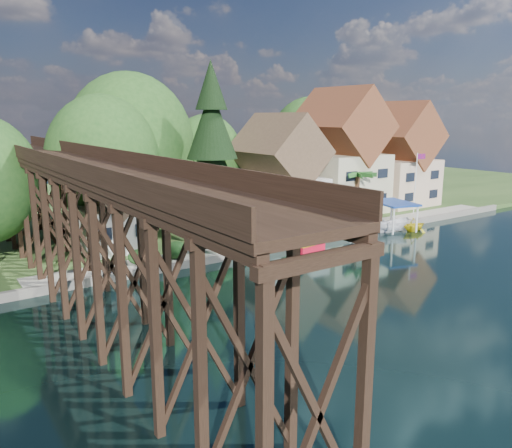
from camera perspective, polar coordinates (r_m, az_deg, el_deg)
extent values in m
plane|color=black|center=(36.05, 9.10, -5.98)|extent=(140.00, 140.00, 0.00)
cube|color=#2B471C|center=(64.20, -12.29, 2.17)|extent=(140.00, 52.00, 0.50)
cube|color=slate|center=(44.23, 5.73, -2.04)|extent=(60.00, 0.40, 0.62)
cube|color=gray|center=(46.41, 6.58, -1.10)|extent=(50.00, 2.60, 0.06)
cube|color=black|center=(13.69, 7.12, -19.54)|extent=(4.00, 0.36, 8.00)
cube|color=black|center=(15.89, -0.82, -14.65)|extent=(4.00, 0.36, 8.00)
cube|color=black|center=(18.39, -6.48, -10.85)|extent=(4.00, 0.36, 8.00)
cube|color=black|center=(21.08, -10.65, -7.91)|extent=(4.00, 0.36, 8.00)
cube|color=black|center=(23.89, -13.81, -5.62)|extent=(4.00, 0.36, 8.00)
cube|color=black|center=(26.79, -16.28, -3.81)|extent=(4.00, 0.36, 8.00)
cube|color=black|center=(29.76, -18.26, -2.35)|extent=(4.00, 0.36, 8.00)
cube|color=black|center=(32.76, -19.87, -1.16)|extent=(4.00, 0.36, 8.00)
cube|color=black|center=(35.80, -21.21, -0.17)|extent=(4.00, 0.36, 8.00)
cube|color=black|center=(38.87, -22.33, 0.67)|extent=(4.00, 0.36, 8.00)
cube|color=black|center=(41.96, -23.30, 1.39)|extent=(4.00, 0.36, 8.00)
cube|color=black|center=(45.06, -24.13, 2.00)|extent=(4.00, 0.36, 8.00)
cube|color=black|center=(48.18, -24.85, 2.54)|extent=(4.00, 0.36, 8.00)
cube|color=black|center=(51.30, -25.49, 3.01)|extent=(4.00, 0.36, 8.00)
cube|color=black|center=(31.34, -23.31, 5.52)|extent=(0.35, 44.00, 0.35)
cube|color=black|center=(32.21, -17.19, 6.12)|extent=(0.35, 44.00, 0.35)
cube|color=black|center=(31.70, -20.25, 6.37)|extent=(4.00, 44.00, 0.30)
cube|color=black|center=(31.22, -23.89, 7.02)|extent=(0.12, 44.00, 0.80)
cube|color=black|center=(32.22, -16.86, 7.66)|extent=(0.12, 44.00, 0.80)
cube|color=beige|center=(51.68, 2.59, 2.85)|extent=(7.50, 8.00, 4.50)
cube|color=brown|center=(51.11, 2.65, 8.33)|extent=(7.64, 8.64, 7.64)
cube|color=black|center=(47.23, 3.53, 2.22)|extent=(1.35, 0.08, 1.00)
cube|color=black|center=(49.90, 7.33, 2.69)|extent=(1.35, 0.08, 1.00)
cube|color=#B9B290|center=(57.73, 9.46, 4.69)|extent=(8.50, 8.50, 6.50)
cube|color=brown|center=(57.26, 9.68, 10.96)|extent=(8.65, 9.18, 8.65)
cube|color=black|center=(53.01, 10.83, 4.33)|extent=(1.53, 0.08, 1.00)
cube|color=black|center=(56.47, 14.24, 4.65)|extent=(1.53, 0.08, 1.00)
cube|color=#CEB194|center=(64.02, 15.59, 4.69)|extent=(8.00, 8.00, 5.50)
cube|color=brown|center=(63.56, 15.88, 9.72)|extent=(8.15, 8.64, 8.15)
cube|color=black|center=(59.74, 17.18, 4.34)|extent=(1.44, 0.08, 1.00)
cube|color=black|center=(63.30, 19.71, 4.59)|extent=(1.44, 0.08, 1.00)
cube|color=beige|center=(42.11, -16.03, -0.48)|extent=(5.00, 5.00, 3.50)
cube|color=brown|center=(41.50, -16.31, 4.31)|extent=(5.09, 5.40, 5.09)
cube|color=black|center=(39.29, -16.77, -1.16)|extent=(0.90, 0.08, 1.00)
cube|color=black|center=(40.20, -12.98, -0.65)|extent=(0.90, 0.08, 1.00)
cylinder|color=#382314|center=(46.51, -16.70, 1.28)|extent=(0.50, 0.50, 4.50)
ellipsoid|color=#1F4B1A|center=(45.88, -17.06, 7.12)|extent=(4.40, 4.40, 5.06)
cylinder|color=#382314|center=(51.49, -13.88, 2.72)|extent=(0.50, 0.50, 4.95)
ellipsoid|color=#1F4B1A|center=(50.91, -14.19, 8.53)|extent=(5.00, 5.00, 5.75)
cylinder|color=#382314|center=(56.19, -5.63, 3.33)|extent=(0.50, 0.50, 4.05)
ellipsoid|color=#1F4B1A|center=(55.69, -5.72, 7.68)|extent=(4.00, 4.00, 4.60)
cylinder|color=#382314|center=(64.69, 6.09, 4.70)|extent=(0.50, 0.50, 4.50)
ellipsoid|color=#1F4B1A|center=(64.24, 6.18, 8.90)|extent=(4.60, 4.60, 5.29)
cylinder|color=#382314|center=(67.48, 13.49, 4.36)|extent=(0.50, 0.50, 3.60)
ellipsoid|color=#1F4B1A|center=(67.09, 13.65, 7.57)|extent=(3.80, 3.80, 4.37)
ellipsoid|color=#1B4117|center=(38.62, -9.16, -2.79)|extent=(1.98, 1.98, 1.53)
ellipsoid|color=#1B4117|center=(39.78, -6.74, -2.52)|extent=(1.54, 1.54, 1.19)
ellipsoid|color=#1B4117|center=(40.24, -3.90, -1.92)|extent=(2.20, 2.20, 1.70)
ellipsoid|color=#1B4117|center=(37.69, -13.41, -3.48)|extent=(1.76, 1.76, 1.36)
ellipsoid|color=#1B4117|center=(43.18, 0.83, -1.26)|extent=(1.54, 1.54, 1.19)
ellipsoid|color=#1B4117|center=(44.39, 3.68, -0.80)|extent=(1.76, 1.76, 1.36)
cylinder|color=#382314|center=(46.39, -4.89, 0.71)|extent=(0.86, 0.86, 2.86)
cone|color=black|center=(45.73, -4.99, 5.99)|extent=(6.30, 6.30, 7.64)
cone|color=black|center=(45.46, -5.09, 11.37)|extent=(4.58, 4.58, 6.20)
cone|color=black|center=(45.54, -5.17, 15.58)|extent=(2.86, 2.86, 4.30)
cylinder|color=#382314|center=(53.36, 11.46, 2.94)|extent=(0.45, 0.45, 4.55)
ellipsoid|color=#1A4E1A|center=(53.02, 11.58, 5.59)|extent=(4.03, 4.03, 1.03)
cylinder|color=white|center=(57.90, 17.76, 4.42)|extent=(0.10, 0.10, 6.74)
cube|color=red|center=(57.90, 18.39, 7.35)|extent=(0.93, 0.34, 0.58)
cube|color=red|center=(42.23, 5.93, -2.72)|extent=(2.93, 1.81, 0.74)
cube|color=gold|center=(42.13, 5.95, -2.20)|extent=(3.03, 1.92, 0.09)
cube|color=gold|center=(42.17, 6.13, -1.65)|extent=(1.60, 1.28, 0.92)
cylinder|color=black|center=(41.30, 5.20, -1.07)|extent=(0.41, 0.41, 0.64)
cylinder|color=#B40D79|center=(41.80, 6.71, -1.78)|extent=(0.34, 0.12, 0.33)
cylinder|color=#B40D79|center=(42.54, 5.55, -1.51)|extent=(0.34, 0.12, 0.33)
cylinder|color=#B40D79|center=(42.71, 6.79, -1.48)|extent=(0.12, 0.34, 0.33)
imported|color=silver|center=(46.56, 12.56, -1.46)|extent=(4.05, 3.18, 0.76)
imported|color=white|center=(50.73, 15.27, -0.08)|extent=(4.01, 2.32, 1.46)
cube|color=navy|center=(50.32, 15.41, 2.36)|extent=(4.28, 5.33, 0.18)
cylinder|color=white|center=(49.73, 17.91, 0.55)|extent=(0.18, 0.18, 2.63)
cylinder|color=white|center=(52.94, 15.21, 1.40)|extent=(0.18, 0.18, 2.63)
cylinder|color=white|center=(48.17, 15.44, 0.34)|extent=(0.18, 0.18, 2.63)
cylinder|color=white|center=(51.48, 12.82, 1.22)|extent=(0.18, 0.18, 2.63)
imported|color=yellow|center=(51.81, 17.65, 0.04)|extent=(2.98, 2.62, 1.48)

